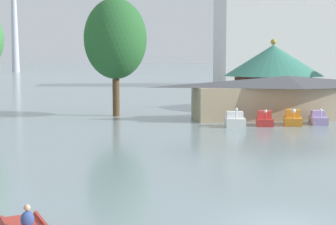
{
  "coord_description": "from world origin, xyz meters",
  "views": [
    {
      "loc": [
        -6.0,
        -16.31,
        5.81
      ],
      "look_at": [
        -1.82,
        19.75,
        1.99
      ],
      "focal_mm": 53.04,
      "sensor_mm": 36.0,
      "label": 1
    }
  ],
  "objects_px": {
    "pedal_boat_orange": "(293,119)",
    "background_building_block": "(276,36)",
    "pedal_boat_lavender": "(318,119)",
    "shoreline_tree_mid": "(115,39)",
    "boathouse": "(288,96)",
    "green_roof_pavilion": "(273,73)",
    "pedal_boat_red": "(264,120)",
    "pedal_boat_white": "(235,120)"
  },
  "relations": [
    {
      "from": "boathouse",
      "to": "background_building_block",
      "type": "relative_size",
      "value": 0.75
    },
    {
      "from": "background_building_block",
      "to": "pedal_boat_white",
      "type": "bearing_deg",
      "value": -111.54
    },
    {
      "from": "pedal_boat_lavender",
      "to": "boathouse",
      "type": "xyz_separation_m",
      "value": [
        -1.36,
        4.37,
        1.74
      ]
    },
    {
      "from": "shoreline_tree_mid",
      "to": "background_building_block",
      "type": "relative_size",
      "value": 0.45
    },
    {
      "from": "boathouse",
      "to": "shoreline_tree_mid",
      "type": "distance_m",
      "value": 18.49
    },
    {
      "from": "pedal_boat_white",
      "to": "shoreline_tree_mid",
      "type": "height_order",
      "value": "shoreline_tree_mid"
    },
    {
      "from": "pedal_boat_white",
      "to": "boathouse",
      "type": "height_order",
      "value": "boathouse"
    },
    {
      "from": "green_roof_pavilion",
      "to": "background_building_block",
      "type": "distance_m",
      "value": 55.43
    },
    {
      "from": "pedal_boat_orange",
      "to": "shoreline_tree_mid",
      "type": "distance_m",
      "value": 19.72
    },
    {
      "from": "pedal_boat_orange",
      "to": "shoreline_tree_mid",
      "type": "bearing_deg",
      "value": -101.96
    },
    {
      "from": "pedal_boat_orange",
      "to": "boathouse",
      "type": "xyz_separation_m",
      "value": [
        1.16,
        4.61,
        1.69
      ]
    },
    {
      "from": "pedal_boat_red",
      "to": "boathouse",
      "type": "relative_size",
      "value": 0.13
    },
    {
      "from": "pedal_boat_red",
      "to": "background_building_block",
      "type": "bearing_deg",
      "value": 173.2
    },
    {
      "from": "pedal_boat_orange",
      "to": "boathouse",
      "type": "bearing_deg",
      "value": -176.21
    },
    {
      "from": "pedal_boat_white",
      "to": "pedal_boat_orange",
      "type": "bearing_deg",
      "value": 104.75
    },
    {
      "from": "pedal_boat_lavender",
      "to": "green_roof_pavilion",
      "type": "height_order",
      "value": "green_roof_pavilion"
    },
    {
      "from": "pedal_boat_white",
      "to": "green_roof_pavilion",
      "type": "bearing_deg",
      "value": 158.91
    },
    {
      "from": "background_building_block",
      "to": "green_roof_pavilion",
      "type": "bearing_deg",
      "value": -109.16
    },
    {
      "from": "pedal_boat_lavender",
      "to": "background_building_block",
      "type": "distance_m",
      "value": 70.0
    },
    {
      "from": "green_roof_pavilion",
      "to": "pedal_boat_lavender",
      "type": "bearing_deg",
      "value": -92.11
    },
    {
      "from": "pedal_boat_white",
      "to": "green_roof_pavilion",
      "type": "relative_size",
      "value": 0.21
    },
    {
      "from": "boathouse",
      "to": "green_roof_pavilion",
      "type": "bearing_deg",
      "value": 79.57
    },
    {
      "from": "pedal_boat_lavender",
      "to": "shoreline_tree_mid",
      "type": "height_order",
      "value": "shoreline_tree_mid"
    },
    {
      "from": "pedal_boat_white",
      "to": "boathouse",
      "type": "xyz_separation_m",
      "value": [
        6.71,
        5.29,
        1.7
      ]
    },
    {
      "from": "boathouse",
      "to": "green_roof_pavilion",
      "type": "relative_size",
      "value": 1.7
    },
    {
      "from": "pedal_boat_orange",
      "to": "green_roof_pavilion",
      "type": "relative_size",
      "value": 0.26
    },
    {
      "from": "pedal_boat_red",
      "to": "pedal_boat_orange",
      "type": "distance_m",
      "value": 2.71
    },
    {
      "from": "background_building_block",
      "to": "pedal_boat_red",
      "type": "bearing_deg",
      "value": -109.55
    },
    {
      "from": "pedal_boat_white",
      "to": "pedal_boat_red",
      "type": "bearing_deg",
      "value": 107.24
    },
    {
      "from": "shoreline_tree_mid",
      "to": "pedal_boat_lavender",
      "type": "bearing_deg",
      "value": -25.71
    },
    {
      "from": "pedal_boat_orange",
      "to": "background_building_block",
      "type": "bearing_deg",
      "value": -179.66
    },
    {
      "from": "pedal_boat_white",
      "to": "background_building_block",
      "type": "xyz_separation_m",
      "value": [
        26.65,
        67.52,
        10.84
      ]
    },
    {
      "from": "background_building_block",
      "to": "pedal_boat_orange",
      "type": "bearing_deg",
      "value": -107.52
    },
    {
      "from": "pedal_boat_red",
      "to": "green_roof_pavilion",
      "type": "height_order",
      "value": "green_roof_pavilion"
    },
    {
      "from": "pedal_boat_lavender",
      "to": "shoreline_tree_mid",
      "type": "relative_size",
      "value": 0.24
    },
    {
      "from": "pedal_boat_red",
      "to": "shoreline_tree_mid",
      "type": "relative_size",
      "value": 0.21
    },
    {
      "from": "pedal_boat_lavender",
      "to": "background_building_block",
      "type": "bearing_deg",
      "value": 177.99
    },
    {
      "from": "pedal_boat_white",
      "to": "pedal_boat_lavender",
      "type": "distance_m",
      "value": 8.12
    },
    {
      "from": "pedal_boat_lavender",
      "to": "green_roof_pavilion",
      "type": "bearing_deg",
      "value": -168.53
    },
    {
      "from": "boathouse",
      "to": "shoreline_tree_mid",
      "type": "relative_size",
      "value": 1.65
    },
    {
      "from": "green_roof_pavilion",
      "to": "background_building_block",
      "type": "height_order",
      "value": "background_building_block"
    },
    {
      "from": "pedal_boat_orange",
      "to": "background_building_block",
      "type": "height_order",
      "value": "background_building_block"
    }
  ]
}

